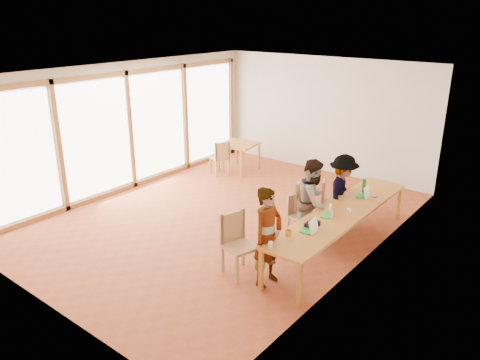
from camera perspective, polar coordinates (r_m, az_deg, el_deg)
name	(u,v)px	position (r m, az deg, el deg)	size (l,w,h in m)	color
ground	(226,217)	(9.81, -1.70, -4.57)	(8.00, 8.00, 0.00)	#9B4425
wall_back	(324,115)	(12.52, 10.20, 7.76)	(6.00, 0.10, 3.00)	beige
wall_front	(35,212)	(6.92, -23.73, -3.60)	(6.00, 0.10, 3.00)	beige
wall_right	(368,180)	(7.79, 15.34, -0.03)	(0.10, 8.00, 3.00)	beige
window_wall	(129,127)	(11.37, -13.34, 6.33)	(0.10, 8.00, 3.00)	white
ceiling	(225,70)	(8.99, -1.90, 13.23)	(6.00, 8.00, 0.04)	white
communal_table	(342,214)	(8.44, 12.31, -4.04)	(0.80, 4.00, 0.75)	#C87A2C
side_table	(239,146)	(12.51, -0.14, 4.15)	(0.90, 0.90, 0.75)	#C87A2C
chair_near	(236,236)	(7.61, -0.49, -6.89)	(0.59, 0.59, 0.55)	tan
chair_mid	(304,201)	(9.13, 7.81, -2.50)	(0.56, 0.56, 0.53)	tan
chair_far	(297,210)	(8.99, 7.02, -3.63)	(0.45, 0.45, 0.43)	tan
chair_empty	(328,196)	(9.62, 10.65, -1.95)	(0.54, 0.54, 0.47)	tan
chair_spare	(221,154)	(12.17, -2.32, 3.14)	(0.57, 0.57, 0.49)	tan
person_near	(268,237)	(7.23, 3.41, -6.92)	(0.58, 0.38, 1.60)	gray
person_mid	(313,201)	(8.64, 8.92, -2.56)	(0.77, 0.60, 1.59)	gray
person_far	(342,193)	(9.24, 12.37, -1.53)	(0.98, 0.56, 1.52)	gray
laptop_near	(311,228)	(7.55, 8.60, -5.83)	(0.25, 0.28, 0.22)	green
laptop_mid	(328,213)	(8.15, 10.73, -4.02)	(0.27, 0.28, 0.19)	green
laptop_far	(364,194)	(9.15, 14.94, -1.65)	(0.23, 0.26, 0.21)	green
yellow_mug	(288,233)	(7.40, 5.91, -6.41)	(0.11, 0.11, 0.09)	orange
green_bottle	(364,186)	(9.31, 14.87, -0.71)	(0.07, 0.07, 0.28)	#227331
clear_glass	(271,245)	(7.02, 3.77, -7.85)	(0.07, 0.07, 0.09)	silver
condiment_cup	(349,211)	(8.40, 13.10, -3.65)	(0.08, 0.08, 0.06)	white
pink_phone	(375,197)	(9.21, 16.17, -1.96)	(0.05, 0.10, 0.01)	#C93241
black_pouch	(312,225)	(7.72, 8.81, -5.38)	(0.16, 0.26, 0.09)	black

